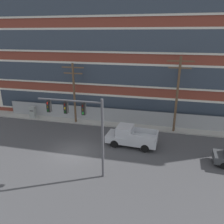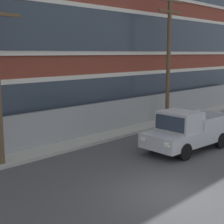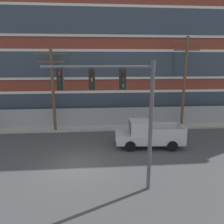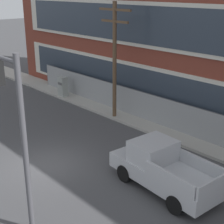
# 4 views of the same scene
# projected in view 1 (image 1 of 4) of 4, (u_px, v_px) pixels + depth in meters

# --- Properties ---
(ground_plane) EXTENTS (160.00, 160.00, 0.00)m
(ground_plane) POSITION_uv_depth(u_px,v_px,m) (73.00, 152.00, 21.19)
(ground_plane) COLOR #424244
(sidewalk_building_side) EXTENTS (80.00, 2.01, 0.16)m
(sidewalk_building_side) POSITION_uv_depth(u_px,v_px,m) (96.00, 122.00, 28.17)
(sidewalk_building_side) COLOR #9E9B93
(sidewalk_building_side) RESTS_ON ground
(brick_mill_building) EXTENTS (43.36, 9.52, 16.23)m
(brick_mill_building) POSITION_uv_depth(u_px,v_px,m) (138.00, 55.00, 29.50)
(brick_mill_building) COLOR brown
(brick_mill_building) RESTS_ON ground
(chain_link_fence) EXTENTS (33.22, 0.06, 1.98)m
(chain_link_fence) POSITION_uv_depth(u_px,v_px,m) (129.00, 117.00, 27.33)
(chain_link_fence) COLOR gray
(chain_link_fence) RESTS_ON ground
(traffic_signal_mast) EXTENTS (5.14, 0.43, 6.50)m
(traffic_signal_mast) POSITION_uv_depth(u_px,v_px,m) (82.00, 120.00, 16.34)
(traffic_signal_mast) COLOR #4C4C51
(traffic_signal_mast) RESTS_ON ground
(pickup_truck_silver) EXTENTS (5.30, 2.41, 2.04)m
(pickup_truck_silver) POSITION_uv_depth(u_px,v_px,m) (130.00, 137.00, 22.20)
(pickup_truck_silver) COLOR #B2B5BA
(pickup_truck_silver) RESTS_ON ground
(utility_pole_near_corner) EXTENTS (2.76, 0.26, 7.59)m
(utility_pole_near_corner) POSITION_uv_depth(u_px,v_px,m) (74.00, 91.00, 26.69)
(utility_pole_near_corner) COLOR brown
(utility_pole_near_corner) RESTS_ON ground
(utility_pole_midblock) EXTENTS (2.80, 0.26, 8.64)m
(utility_pole_midblock) POSITION_uv_depth(u_px,v_px,m) (177.00, 92.00, 23.84)
(utility_pole_midblock) COLOR brown
(utility_pole_midblock) RESTS_ON ground
(electrical_cabinet) EXTENTS (0.75, 0.55, 1.72)m
(electrical_cabinet) POSITION_uv_depth(u_px,v_px,m) (33.00, 113.00, 29.24)
(electrical_cabinet) COLOR #939993
(electrical_cabinet) RESTS_ON ground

